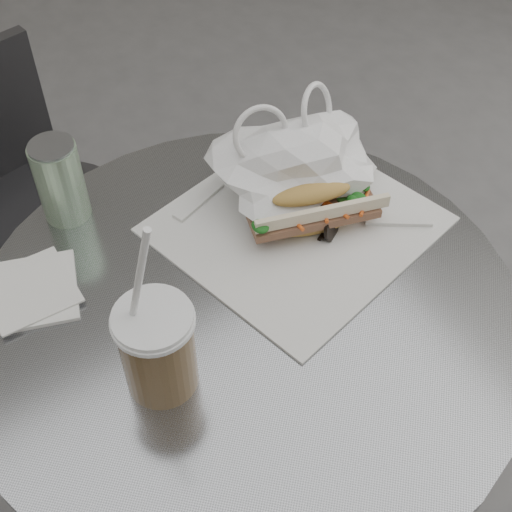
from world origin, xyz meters
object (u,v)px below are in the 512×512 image
cafe_table (248,408)px  chair_far (42,266)px  iced_coffee (157,348)px  banh_mi (313,210)px  sunglasses (337,217)px  drink_can (60,181)px

cafe_table → chair_far: (-0.15, 0.58, -0.11)m
chair_far → iced_coffee: iced_coffee is taller
chair_far → banh_mi: banh_mi is taller
sunglasses → drink_can: size_ratio=0.70×
banh_mi → iced_coffee: bearing=-143.7°
cafe_table → sunglasses: 0.36m
iced_coffee → banh_mi: bearing=19.5°
sunglasses → drink_can: bearing=113.3°
banh_mi → drink_can: bearing=158.4°
cafe_table → sunglasses: bearing=16.6°
banh_mi → drink_can: (-0.29, 0.23, 0.03)m
chair_far → drink_can: (0.02, -0.28, 0.45)m
cafe_table → iced_coffee: size_ratio=2.67×
chair_far → sunglasses: bearing=113.8°
banh_mi → sunglasses: bearing=-1.6°
chair_far → sunglasses: size_ratio=8.41×
cafe_table → iced_coffee: (-0.15, -0.04, 0.34)m
cafe_table → iced_coffee: iced_coffee is taller
banh_mi → drink_can: size_ratio=1.88×
banh_mi → sunglasses: banh_mi is taller
cafe_table → banh_mi: bearing=24.1°
iced_coffee → sunglasses: (0.35, 0.10, -0.05)m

